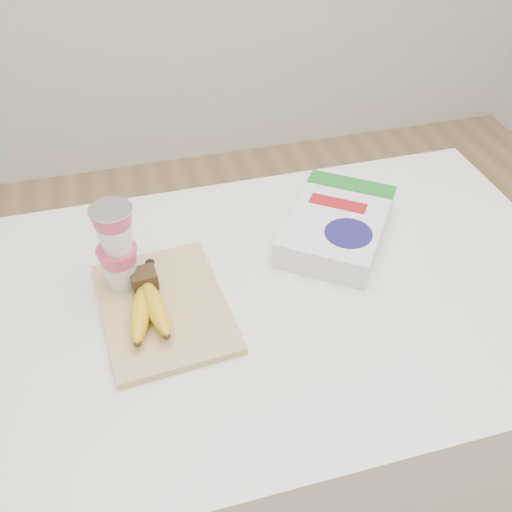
# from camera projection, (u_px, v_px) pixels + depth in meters

# --- Properties ---
(room) EXTENTS (4.00, 4.00, 4.00)m
(room) POSITION_uv_depth(u_px,v_px,m) (305.00, 62.00, 0.83)
(room) COLOR tan
(room) RESTS_ON ground
(table) EXTENTS (1.19, 0.79, 0.89)m
(table) POSITION_uv_depth(u_px,v_px,m) (284.00, 415.00, 1.43)
(table) COLOR white
(table) RESTS_ON ground
(cutting_board) EXTENTS (0.25, 0.33, 0.02)m
(cutting_board) POSITION_uv_depth(u_px,v_px,m) (164.00, 307.00, 1.08)
(cutting_board) COLOR tan
(cutting_board) RESTS_ON table
(bananas) EXTENTS (0.09, 0.19, 0.05)m
(bananas) POSITION_uv_depth(u_px,v_px,m) (148.00, 305.00, 1.05)
(bananas) COLOR #382816
(bananas) RESTS_ON cutting_board
(yogurt_stack) EXTENTS (0.08, 0.08, 0.18)m
(yogurt_stack) POSITION_uv_depth(u_px,v_px,m) (117.00, 245.00, 1.05)
(yogurt_stack) COLOR white
(yogurt_stack) RESTS_ON cutting_board
(cereal_box) EXTENTS (0.33, 0.35, 0.06)m
(cereal_box) POSITION_uv_depth(u_px,v_px,m) (337.00, 225.00, 1.23)
(cereal_box) COLOR white
(cereal_box) RESTS_ON table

